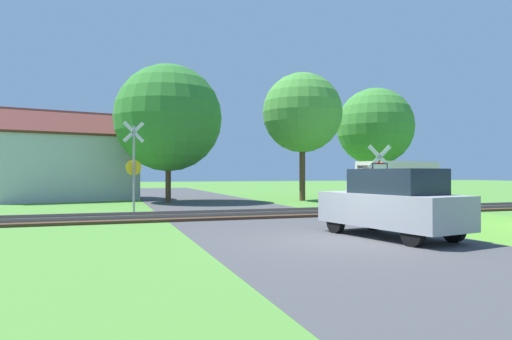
{
  "coord_description": "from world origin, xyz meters",
  "views": [
    {
      "loc": [
        -5.4,
        -9.94,
        1.67
      ],
      "look_at": [
        0.5,
        7.96,
        1.8
      ],
      "focal_mm": 32.0,
      "sensor_mm": 36.0,
      "label": 1
    }
  ],
  "objects": [
    {
      "name": "rail_track",
      "position": [
        0.0,
        6.96,
        0.06
      ],
      "size": [
        60.0,
        2.6,
        0.22
      ],
      "color": "#422D1E",
      "rests_on": "ground"
    },
    {
      "name": "mail_truck",
      "position": [
        8.33,
        9.44,
        1.24
      ],
      "size": [
        5.23,
        3.28,
        2.24
      ],
      "rotation": [
        0.0,
        0.0,
        1.88
      ],
      "color": "silver",
      "rests_on": "ground"
    },
    {
      "name": "tree_far",
      "position": [
        13.28,
        18.9,
        5.07
      ],
      "size": [
        5.6,
        5.6,
        7.88
      ],
      "color": "#513823",
      "rests_on": "ground"
    },
    {
      "name": "house",
      "position": [
        -7.79,
        20.63,
        2.14
      ],
      "size": [
        9.27,
        7.13,
        5.55
      ],
      "rotation": [
        0.0,
        0.0,
        0.21
      ],
      "color": "#B7B7BC",
      "rests_on": "ground"
    },
    {
      "name": "ground_plane",
      "position": [
        0.0,
        0.0,
        0.0
      ],
      "size": [
        160.0,
        160.0,
        0.0
      ],
      "primitive_type": "plane",
      "color": "#4C8433"
    },
    {
      "name": "parked_car",
      "position": [
        1.64,
        0.17,
        0.89
      ],
      "size": [
        2.38,
        4.24,
        1.78
      ],
      "rotation": [
        0.0,
        0.0,
        0.19
      ],
      "color": "#99999E",
      "rests_on": "ground"
    },
    {
      "name": "tree_right",
      "position": [
        5.94,
        15.47,
        5.34
      ],
      "size": [
        4.85,
        4.85,
        7.78
      ],
      "color": "#513823",
      "rests_on": "ground"
    },
    {
      "name": "road_asphalt",
      "position": [
        0.0,
        2.0,
        0.0
      ],
      "size": [
        6.74,
        80.0,
        0.01
      ],
      "primitive_type": "cube",
      "color": "#424244",
      "rests_on": "ground"
    },
    {
      "name": "stop_sign_near",
      "position": [
        4.01,
        4.32,
        1.57
      ],
      "size": [
        0.86,
        0.22,
        2.7
      ],
      "rotation": [
        0.0,
        0.0,
        2.93
      ],
      "color": "brown",
      "rests_on": "ground"
    },
    {
      "name": "tree_center",
      "position": [
        -1.99,
        16.55,
        4.85
      ],
      "size": [
        6.15,
        6.15,
        7.93
      ],
      "color": "#513823",
      "rests_on": "ground"
    },
    {
      "name": "crossing_sign_far",
      "position": [
        -4.31,
        9.45,
        2.12
      ],
      "size": [
        0.87,
        0.18,
        3.81
      ],
      "rotation": [
        0.0,
        0.0,
        0.14
      ],
      "color": "#9E9EA5",
      "rests_on": "ground"
    }
  ]
}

